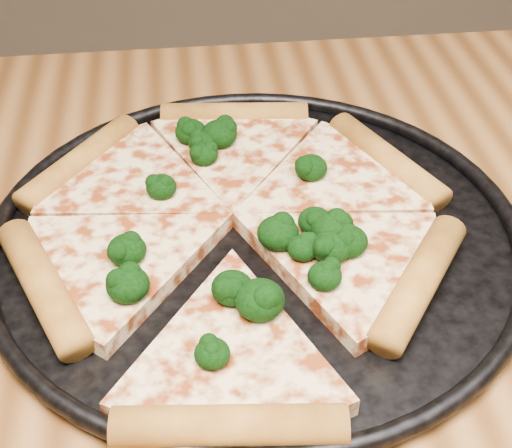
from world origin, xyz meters
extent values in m
cube|color=#925D2D|center=(0.00, 0.00, 0.73)|extent=(1.20, 0.90, 0.04)
cylinder|color=black|center=(-0.04, 0.12, 0.75)|extent=(0.38, 0.38, 0.01)
torus|color=black|center=(-0.04, 0.12, 0.76)|extent=(0.40, 0.40, 0.01)
cylinder|color=#CA8932|center=(0.08, 0.19, 0.77)|extent=(0.08, 0.13, 0.03)
cylinder|color=#CA8932|center=(-0.04, 0.27, 0.77)|extent=(0.13, 0.04, 0.03)
cylinder|color=#CA8932|center=(-0.17, 0.21, 0.77)|extent=(0.10, 0.12, 0.03)
cylinder|color=#CA8932|center=(-0.18, 0.07, 0.77)|extent=(0.08, 0.13, 0.03)
cylinder|color=#CA8932|center=(-0.07, -0.06, 0.77)|extent=(0.13, 0.04, 0.03)
cylinder|color=#CA8932|center=(0.06, 0.04, 0.77)|extent=(0.10, 0.12, 0.03)
ellipsoid|color=black|center=(-0.08, 0.23, 0.78)|extent=(0.03, 0.03, 0.02)
ellipsoid|color=black|center=(0.01, 0.09, 0.78)|extent=(0.03, 0.03, 0.02)
ellipsoid|color=black|center=(-0.01, 0.08, 0.78)|extent=(0.02, 0.02, 0.02)
ellipsoid|color=black|center=(-0.08, -0.01, 0.78)|extent=(0.02, 0.02, 0.02)
ellipsoid|color=black|center=(-0.06, 0.04, 0.78)|extent=(0.03, 0.03, 0.02)
ellipsoid|color=black|center=(0.00, 0.05, 0.78)|extent=(0.02, 0.02, 0.02)
ellipsoid|color=black|center=(-0.07, 0.22, 0.78)|extent=(0.02, 0.02, 0.02)
ellipsoid|color=black|center=(0.01, 0.17, 0.78)|extent=(0.03, 0.03, 0.02)
ellipsoid|color=black|center=(-0.07, 0.20, 0.78)|extent=(0.02, 0.02, 0.02)
ellipsoid|color=black|center=(-0.04, 0.03, 0.78)|extent=(0.03, 0.03, 0.02)
ellipsoid|color=black|center=(-0.13, 0.05, 0.78)|extent=(0.03, 0.03, 0.02)
ellipsoid|color=black|center=(-0.02, 0.09, 0.78)|extent=(0.03, 0.03, 0.02)
ellipsoid|color=black|center=(-0.10, 0.16, 0.78)|extent=(0.02, 0.02, 0.02)
ellipsoid|color=black|center=(-0.13, 0.09, 0.78)|extent=(0.03, 0.03, 0.02)
ellipsoid|color=black|center=(0.01, 0.07, 0.78)|extent=(0.03, 0.03, 0.02)
ellipsoid|color=black|center=(0.02, 0.08, 0.78)|extent=(0.03, 0.03, 0.02)
ellipsoid|color=black|center=(0.00, 0.10, 0.78)|extent=(0.02, 0.02, 0.02)
ellipsoid|color=black|center=(-0.05, 0.23, 0.78)|extent=(0.03, 0.03, 0.02)
camera|label=1|loc=(-0.09, -0.30, 1.11)|focal=52.16mm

